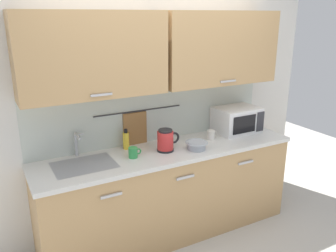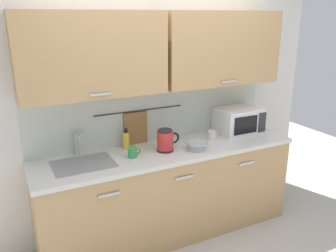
% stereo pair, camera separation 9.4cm
% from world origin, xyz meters
% --- Properties ---
extents(ground, '(8.00, 8.00, 0.00)m').
position_xyz_m(ground, '(0.00, 0.00, 0.00)').
color(ground, '#B7B2A8').
extents(counter_unit, '(2.53, 0.64, 0.90)m').
position_xyz_m(counter_unit, '(-0.01, 0.30, 0.46)').
color(counter_unit, tan).
rests_on(counter_unit, ground).
extents(back_wall_assembly, '(3.70, 0.41, 2.50)m').
position_xyz_m(back_wall_assembly, '(-0.00, 0.53, 1.52)').
color(back_wall_assembly, silver).
rests_on(back_wall_assembly, ground).
extents(sink_faucet, '(0.09, 0.17, 0.22)m').
position_xyz_m(sink_faucet, '(-0.80, 0.53, 1.04)').
color(sink_faucet, '#B2B5BA').
rests_on(sink_faucet, counter_unit).
extents(microwave, '(0.46, 0.35, 0.27)m').
position_xyz_m(microwave, '(0.89, 0.41, 1.04)').
color(microwave, white).
rests_on(microwave, counter_unit).
extents(electric_kettle, '(0.23, 0.16, 0.21)m').
position_xyz_m(electric_kettle, '(-0.04, 0.28, 1.00)').
color(electric_kettle, black).
rests_on(electric_kettle, counter_unit).
extents(dish_soap_bottle, '(0.06, 0.06, 0.20)m').
position_xyz_m(dish_soap_bottle, '(-0.35, 0.50, 0.99)').
color(dish_soap_bottle, yellow).
rests_on(dish_soap_bottle, counter_unit).
extents(mug_near_sink, '(0.12, 0.08, 0.09)m').
position_xyz_m(mug_near_sink, '(-0.37, 0.27, 0.95)').
color(mug_near_sink, green).
rests_on(mug_near_sink, counter_unit).
extents(mixing_bowl, '(0.21, 0.21, 0.08)m').
position_xyz_m(mixing_bowl, '(0.23, 0.17, 0.94)').
color(mixing_bowl, '#A5ADB7').
rests_on(mixing_bowl, counter_unit).
extents(mug_by_kettle, '(0.12, 0.08, 0.09)m').
position_xyz_m(mug_by_kettle, '(0.51, 0.34, 0.95)').
color(mug_by_kettle, silver).
rests_on(mug_by_kettle, counter_unit).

